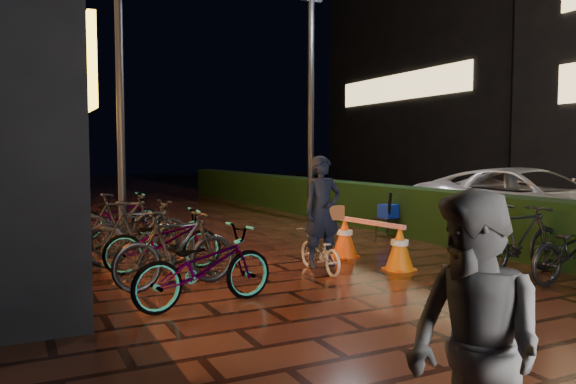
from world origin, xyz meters
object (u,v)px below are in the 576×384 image
bystander_person (474,351)px  cyclist (321,230)px  traffic_barrier (371,242)px  cart_assembly (389,213)px  van (529,202)px

bystander_person → cyclist: 5.36m
traffic_barrier → cart_assembly: (1.94, 2.14, 0.15)m
bystander_person → van: bearing=133.1°
cyclist → cart_assembly: size_ratio=1.77×
cart_assembly → van: bearing=-27.8°
bystander_person → van: 9.65m
bystander_person → cart_assembly: size_ratio=1.64×
cyclist → van: bearing=11.2°
bystander_person → van: bystander_person is taller
bystander_person → cart_assembly: 8.92m
bystander_person → van: (7.50, 6.07, -0.07)m
traffic_barrier → cart_assembly: size_ratio=1.75×
van → traffic_barrier: bearing=-177.1°
bystander_person → traffic_barrier: (3.04, 5.25, -0.44)m
van → cart_assembly: 2.86m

